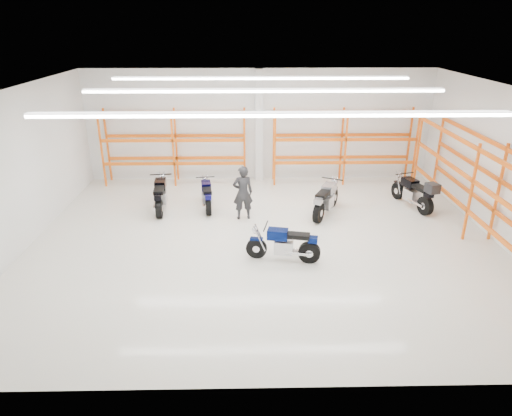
{
  "coord_description": "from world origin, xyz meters",
  "views": [
    {
      "loc": [
        -0.49,
        -12.42,
        6.18
      ],
      "look_at": [
        -0.23,
        0.5,
        0.88
      ],
      "focal_mm": 32.0,
      "sensor_mm": 36.0,
      "label": 1
    }
  ],
  "objects_px": {
    "motorcycle_back_a": "(160,196)",
    "structural_column": "(259,126)",
    "motorcycle_back_b": "(207,196)",
    "motorcycle_back_c": "(326,200)",
    "motorcycle_back_d": "(415,193)",
    "standing_man": "(243,193)",
    "motorcycle_main": "(286,245)"
  },
  "relations": [
    {
      "from": "motorcycle_back_d",
      "to": "standing_man",
      "type": "relative_size",
      "value": 1.24
    },
    {
      "from": "motorcycle_back_c",
      "to": "motorcycle_back_a",
      "type": "bearing_deg",
      "value": 174.39
    },
    {
      "from": "motorcycle_back_b",
      "to": "motorcycle_back_c",
      "type": "bearing_deg",
      "value": -9.53
    },
    {
      "from": "motorcycle_back_b",
      "to": "motorcycle_back_d",
      "type": "distance_m",
      "value": 7.35
    },
    {
      "from": "motorcycle_back_c",
      "to": "standing_man",
      "type": "relative_size",
      "value": 1.14
    },
    {
      "from": "motorcycle_back_d",
      "to": "standing_man",
      "type": "height_order",
      "value": "standing_man"
    },
    {
      "from": "structural_column",
      "to": "motorcycle_main",
      "type": "bearing_deg",
      "value": -85.4
    },
    {
      "from": "motorcycle_back_b",
      "to": "standing_man",
      "type": "height_order",
      "value": "standing_man"
    },
    {
      "from": "motorcycle_back_a",
      "to": "structural_column",
      "type": "distance_m",
      "value": 5.12
    },
    {
      "from": "motorcycle_main",
      "to": "motorcycle_back_d",
      "type": "bearing_deg",
      "value": 37.42
    },
    {
      "from": "standing_man",
      "to": "motorcycle_back_d",
      "type": "bearing_deg",
      "value": 177.24
    },
    {
      "from": "motorcycle_back_a",
      "to": "motorcycle_back_b",
      "type": "height_order",
      "value": "motorcycle_back_a"
    },
    {
      "from": "standing_man",
      "to": "structural_column",
      "type": "xyz_separation_m",
      "value": [
        0.65,
        4.09,
        1.33
      ]
    },
    {
      "from": "motorcycle_back_a",
      "to": "structural_column",
      "type": "relative_size",
      "value": 0.51
    },
    {
      "from": "motorcycle_back_b",
      "to": "motorcycle_main",
      "type": "bearing_deg",
      "value": -57.34
    },
    {
      "from": "motorcycle_main",
      "to": "motorcycle_back_a",
      "type": "height_order",
      "value": "motorcycle_back_a"
    },
    {
      "from": "motorcycle_back_b",
      "to": "motorcycle_back_d",
      "type": "bearing_deg",
      "value": -1.49
    },
    {
      "from": "motorcycle_back_a",
      "to": "motorcycle_back_c",
      "type": "bearing_deg",
      "value": -5.61
    },
    {
      "from": "motorcycle_back_a",
      "to": "motorcycle_back_d",
      "type": "relative_size",
      "value": 1.0
    },
    {
      "from": "motorcycle_back_c",
      "to": "motorcycle_back_d",
      "type": "distance_m",
      "value": 3.29
    },
    {
      "from": "motorcycle_back_a",
      "to": "motorcycle_back_d",
      "type": "bearing_deg",
      "value": -0.4
    },
    {
      "from": "motorcycle_back_b",
      "to": "structural_column",
      "type": "relative_size",
      "value": 0.45
    },
    {
      "from": "motorcycle_back_b",
      "to": "motorcycle_back_a",
      "type": "bearing_deg",
      "value": -175.44
    },
    {
      "from": "motorcycle_back_b",
      "to": "structural_column",
      "type": "height_order",
      "value": "structural_column"
    },
    {
      "from": "motorcycle_back_b",
      "to": "standing_man",
      "type": "bearing_deg",
      "value": -36.2
    },
    {
      "from": "motorcycle_back_b",
      "to": "motorcycle_back_c",
      "type": "xyz_separation_m",
      "value": [
        4.1,
        -0.69,
        0.06
      ]
    },
    {
      "from": "motorcycle_back_c",
      "to": "structural_column",
      "type": "relative_size",
      "value": 0.47
    },
    {
      "from": "motorcycle_main",
      "to": "motorcycle_back_c",
      "type": "relative_size",
      "value": 0.98
    },
    {
      "from": "motorcycle_back_c",
      "to": "motorcycle_back_b",
      "type": "bearing_deg",
      "value": 170.47
    },
    {
      "from": "motorcycle_back_a",
      "to": "motorcycle_back_c",
      "type": "height_order",
      "value": "motorcycle_back_c"
    },
    {
      "from": "standing_man",
      "to": "motorcycle_back_a",
      "type": "bearing_deg",
      "value": -25.5
    },
    {
      "from": "motorcycle_back_b",
      "to": "standing_man",
      "type": "relative_size",
      "value": 1.09
    }
  ]
}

